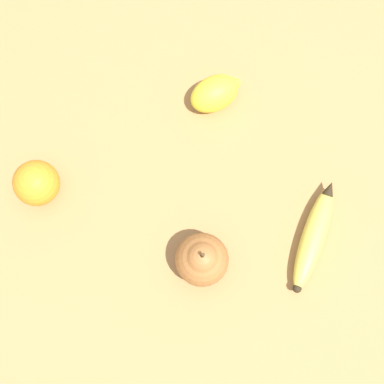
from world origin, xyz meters
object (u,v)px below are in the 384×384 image
lemon (215,93)px  orange (37,183)px  banana (314,236)px  pear (203,258)px

lemon → orange: bearing=84.7°
banana → pear: size_ratio=1.63×
orange → pear: (-0.24, -0.15, 0.01)m
orange → lemon: size_ratio=0.78×
banana → lemon: size_ratio=1.76×
pear → lemon: pear is taller
banana → orange: (0.30, 0.31, 0.02)m
orange → lemon: bearing=-95.3°
banana → pear: pear is taller
orange → pear: size_ratio=0.72×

